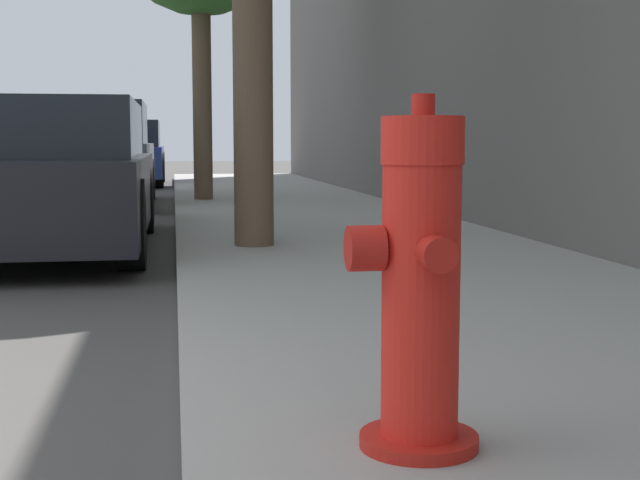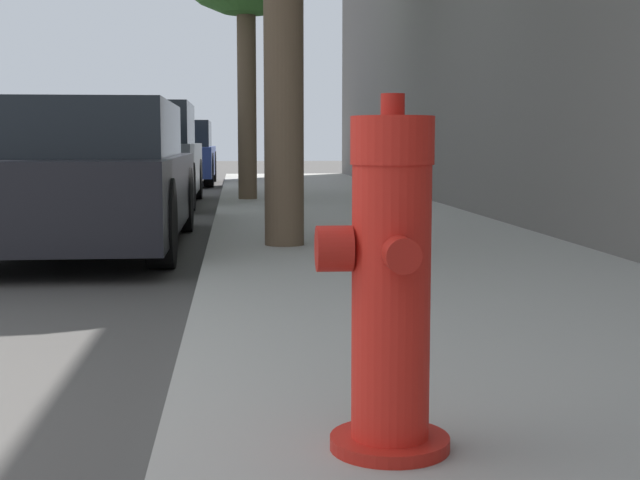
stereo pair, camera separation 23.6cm
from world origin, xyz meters
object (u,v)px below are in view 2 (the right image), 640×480
object	(u,v)px
parked_car_mid	(137,157)
parked_car_far	(173,154)
parked_car_near	(82,177)
fire_hydrant	(389,289)

from	to	relation	value
parked_car_mid	parked_car_far	world-z (taller)	parked_car_mid
parked_car_near	parked_car_far	xyz separation A→B (m)	(-0.00, 11.68, 0.04)
parked_car_near	parked_car_mid	size ratio (longest dim) A/B	1.06
parked_car_near	parked_car_far	world-z (taller)	parked_car_far
fire_hydrant	parked_car_far	world-z (taller)	parked_car_far
fire_hydrant	parked_car_far	xyz separation A→B (m)	(-1.73, 17.34, 0.11)
fire_hydrant	parked_car_far	size ratio (longest dim) A/B	0.23
fire_hydrant	parked_car_near	size ratio (longest dim) A/B	0.22
fire_hydrant	parked_car_mid	distance (m)	11.22
parked_car_near	parked_car_far	bearing A→B (deg)	90.01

